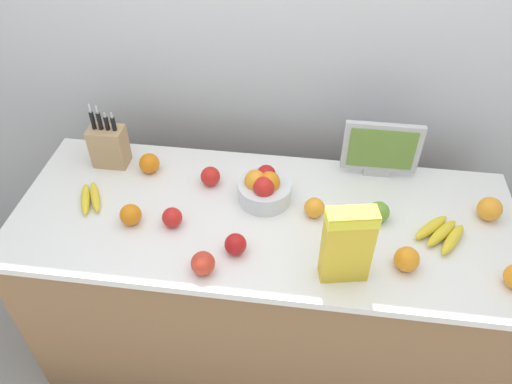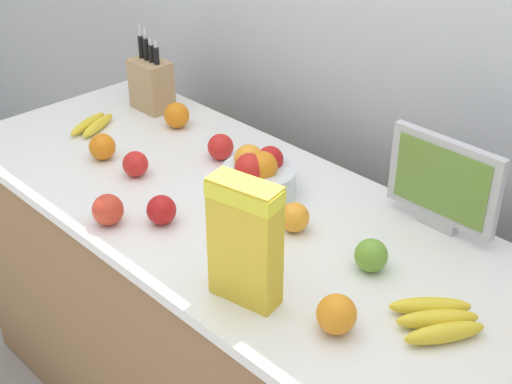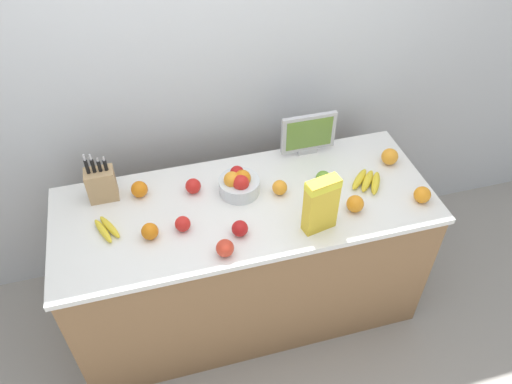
{
  "view_description": "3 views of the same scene",
  "coord_description": "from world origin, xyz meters",
  "px_view_note": "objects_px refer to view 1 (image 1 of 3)",
  "views": [
    {
      "loc": [
        0.15,
        -1.33,
        2.2
      ],
      "look_at": [
        -0.04,
        0.05,
        0.95
      ],
      "focal_mm": 35.0,
      "sensor_mm": 36.0,
      "label": 1
    },
    {
      "loc": [
        1.2,
        -1.09,
        1.89
      ],
      "look_at": [
        0.06,
        0.01,
        0.94
      ],
      "focal_mm": 50.0,
      "sensor_mm": 36.0,
      "label": 2
    },
    {
      "loc": [
        -0.42,
        -1.72,
        2.62
      ],
      "look_at": [
        0.04,
        -0.05,
        0.99
      ],
      "focal_mm": 35.0,
      "sensor_mm": 36.0,
      "label": 3
    }
  ],
  "objects_px": {
    "knife_block": "(109,146)",
    "small_monitor": "(381,149)",
    "apple_middle": "(210,176)",
    "orange_front_left": "(149,163)",
    "orange_near_bowl": "(407,259)",
    "apple_near_bananas": "(235,244)",
    "banana_bunch_right": "(442,233)",
    "orange_mid_right": "(131,215)",
    "orange_front_center": "(490,209)",
    "apple_front": "(172,217)",
    "apple_rightmost": "(379,212)",
    "cereal_box": "(348,242)",
    "apple_by_knife_block": "(203,263)",
    "fruit_bowl": "(264,188)",
    "orange_front_right": "(314,208)",
    "banana_bunch_left": "(90,198)"
  },
  "relations": [
    {
      "from": "knife_block",
      "to": "small_monitor",
      "type": "height_order",
      "value": "knife_block"
    },
    {
      "from": "small_monitor",
      "to": "apple_middle",
      "type": "xyz_separation_m",
      "value": [
        -0.66,
        -0.15,
        -0.09
      ]
    },
    {
      "from": "orange_front_left",
      "to": "orange_near_bowl",
      "type": "xyz_separation_m",
      "value": [
        1.0,
        -0.38,
        0.0
      ]
    },
    {
      "from": "apple_near_bananas",
      "to": "orange_near_bowl",
      "type": "relative_size",
      "value": 0.9
    },
    {
      "from": "banana_bunch_right",
      "to": "orange_near_bowl",
      "type": "xyz_separation_m",
      "value": [
        -0.14,
        -0.16,
        0.02
      ]
    },
    {
      "from": "knife_block",
      "to": "orange_mid_right",
      "type": "bearing_deg",
      "value": -59.78
    },
    {
      "from": "knife_block",
      "to": "apple_middle",
      "type": "xyz_separation_m",
      "value": [
        0.44,
        -0.08,
        -0.05
      ]
    },
    {
      "from": "orange_mid_right",
      "to": "apple_near_bananas",
      "type": "bearing_deg",
      "value": -12.62
    },
    {
      "from": "small_monitor",
      "to": "apple_near_bananas",
      "type": "bearing_deg",
      "value": -135.82
    },
    {
      "from": "apple_middle",
      "to": "orange_front_center",
      "type": "relative_size",
      "value": 0.87
    },
    {
      "from": "apple_front",
      "to": "orange_near_bowl",
      "type": "distance_m",
      "value": 0.84
    },
    {
      "from": "apple_rightmost",
      "to": "small_monitor",
      "type": "bearing_deg",
      "value": 88.4
    },
    {
      "from": "cereal_box",
      "to": "apple_by_knife_block",
      "type": "relative_size",
      "value": 3.59
    },
    {
      "from": "orange_front_center",
      "to": "fruit_bowl",
      "type": "bearing_deg",
      "value": -179.38
    },
    {
      "from": "apple_front",
      "to": "apple_by_knife_block",
      "type": "bearing_deg",
      "value": -51.67
    },
    {
      "from": "small_monitor",
      "to": "orange_front_right",
      "type": "bearing_deg",
      "value": -131.91
    },
    {
      "from": "banana_bunch_left",
      "to": "apple_near_bananas",
      "type": "relative_size",
      "value": 2.48
    },
    {
      "from": "knife_block",
      "to": "orange_mid_right",
      "type": "height_order",
      "value": "knife_block"
    },
    {
      "from": "apple_by_knife_block",
      "to": "apple_rightmost",
      "type": "relative_size",
      "value": 1.03
    },
    {
      "from": "apple_front",
      "to": "orange_near_bowl",
      "type": "xyz_separation_m",
      "value": [
        0.83,
        -0.09,
        0.01
      ]
    },
    {
      "from": "knife_block",
      "to": "orange_front_left",
      "type": "relative_size",
      "value": 3.42
    },
    {
      "from": "banana_bunch_right",
      "to": "orange_front_center",
      "type": "height_order",
      "value": "orange_front_center"
    },
    {
      "from": "orange_front_right",
      "to": "apple_near_bananas",
      "type": "bearing_deg",
      "value": -140.02
    },
    {
      "from": "knife_block",
      "to": "banana_bunch_left",
      "type": "distance_m",
      "value": 0.25
    },
    {
      "from": "banana_bunch_left",
      "to": "orange_mid_right",
      "type": "xyz_separation_m",
      "value": [
        0.2,
        -0.09,
        0.02
      ]
    },
    {
      "from": "apple_middle",
      "to": "apple_near_bananas",
      "type": "xyz_separation_m",
      "value": [
        0.16,
        -0.34,
        -0.0
      ]
    },
    {
      "from": "small_monitor",
      "to": "orange_near_bowl",
      "type": "relative_size",
      "value": 3.55
    },
    {
      "from": "orange_front_right",
      "to": "orange_mid_right",
      "type": "bearing_deg",
      "value": -169.06
    },
    {
      "from": "apple_rightmost",
      "to": "apple_near_bananas",
      "type": "bearing_deg",
      "value": -155.57
    },
    {
      "from": "knife_block",
      "to": "orange_front_right",
      "type": "height_order",
      "value": "knife_block"
    },
    {
      "from": "apple_by_knife_block",
      "to": "apple_front",
      "type": "bearing_deg",
      "value": 128.33
    },
    {
      "from": "orange_near_bowl",
      "to": "small_monitor",
      "type": "bearing_deg",
      "value": 98.64
    },
    {
      "from": "apple_by_knife_block",
      "to": "orange_front_right",
      "type": "relative_size",
      "value": 1.06
    },
    {
      "from": "apple_by_knife_block",
      "to": "orange_near_bowl",
      "type": "bearing_deg",
      "value": 8.99
    },
    {
      "from": "fruit_bowl",
      "to": "apple_near_bananas",
      "type": "distance_m",
      "value": 0.29
    },
    {
      "from": "fruit_bowl",
      "to": "orange_near_bowl",
      "type": "height_order",
      "value": "fruit_bowl"
    },
    {
      "from": "banana_bunch_left",
      "to": "banana_bunch_right",
      "type": "bearing_deg",
      "value": -0.59
    },
    {
      "from": "banana_bunch_right",
      "to": "apple_front",
      "type": "relative_size",
      "value": 2.89
    },
    {
      "from": "fruit_bowl",
      "to": "orange_front_left",
      "type": "relative_size",
      "value": 2.48
    },
    {
      "from": "fruit_bowl",
      "to": "orange_front_right",
      "type": "distance_m",
      "value": 0.21
    },
    {
      "from": "orange_front_center",
      "to": "orange_near_bowl",
      "type": "relative_size",
      "value": 1.05
    },
    {
      "from": "knife_block",
      "to": "fruit_bowl",
      "type": "xyz_separation_m",
      "value": [
        0.66,
        -0.14,
        -0.03
      ]
    },
    {
      "from": "knife_block",
      "to": "apple_near_bananas",
      "type": "height_order",
      "value": "knife_block"
    },
    {
      "from": "knife_block",
      "to": "cereal_box",
      "type": "distance_m",
      "value": 1.08
    },
    {
      "from": "apple_rightmost",
      "to": "orange_front_left",
      "type": "height_order",
      "value": "orange_front_left"
    },
    {
      "from": "cereal_box",
      "to": "orange_mid_right",
      "type": "xyz_separation_m",
      "value": [
        -0.77,
        0.14,
        -0.12
      ]
    },
    {
      "from": "fruit_bowl",
      "to": "orange_front_right",
      "type": "xyz_separation_m",
      "value": [
        0.2,
        -0.06,
        -0.02
      ]
    },
    {
      "from": "apple_by_knife_block",
      "to": "apple_middle",
      "type": "height_order",
      "value": "apple_by_knife_block"
    },
    {
      "from": "orange_mid_right",
      "to": "orange_near_bowl",
      "type": "height_order",
      "value": "orange_near_bowl"
    },
    {
      "from": "small_monitor",
      "to": "apple_middle",
      "type": "height_order",
      "value": "small_monitor"
    }
  ]
}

